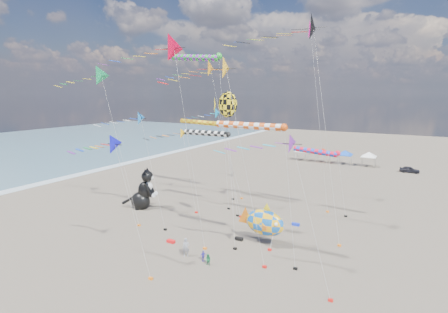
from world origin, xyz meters
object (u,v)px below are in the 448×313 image
Objects in this scene: cat_inflatable at (142,188)px; child_green at (208,260)px; parked_car at (409,170)px; child_blue at (203,256)px; person_adult at (186,247)px; fish_inflatable at (264,222)px.

child_green is at bearing -53.87° from cat_inflatable.
parked_car reaches higher than child_green.
cat_inflatable is 5.42× the size of child_blue.
parked_car is (18.09, 52.51, -0.31)m from person_adult.
person_adult is (-5.69, -6.25, -1.58)m from fish_inflatable.
fish_inflatable is 1.55× the size of parked_car.
person_adult reaches higher than parked_car.
cat_inflatable is 19.34m from child_green.
person_adult is 0.51× the size of parked_car.
fish_inflatable is 3.04× the size of person_adult.
parked_car is at bearing 29.57° from cat_inflatable.
cat_inflatable is 19.67m from fish_inflatable.
cat_inflatable is 3.08× the size of person_adult.
child_green reaches higher than child_blue.
person_adult is at bearing 119.45° from child_blue.
person_adult is 1.76× the size of child_blue.
child_blue is 0.29× the size of parked_car.
parked_car is at bearing 75.00° from fish_inflatable.
child_blue is at bearing 154.58° from child_green.
fish_inflatable is at bearing 73.10° from child_green.
person_adult reaches higher than child_green.
child_green is at bearing -112.36° from fish_inflatable.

